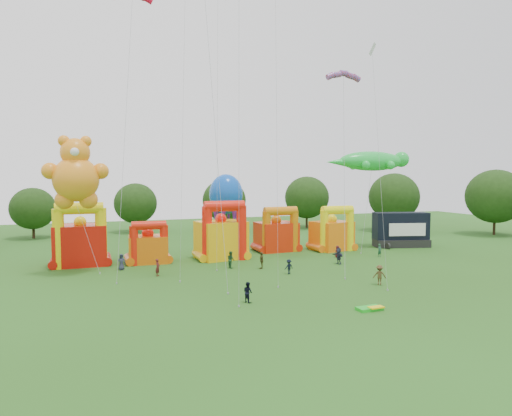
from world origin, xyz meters
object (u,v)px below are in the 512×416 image
object	(u,v)px
stage_trailer	(401,230)
octopus_kite	(227,203)
gecko_kite	(368,191)
spectator_4	(262,260)
teddy_bear_kite	(77,180)
bouncy_castle_2	(222,237)
spectator_0	(121,262)
bouncy_castle_0	(81,241)

from	to	relation	value
stage_trailer	octopus_kite	world-z (taller)	octopus_kite
gecko_kite	spectator_4	world-z (taller)	gecko_kite
teddy_bear_kite	octopus_kite	size ratio (longest dim) A/B	1.37
gecko_kite	octopus_kite	distance (m)	19.68
bouncy_castle_2	spectator_0	xyz separation A→B (m)	(-12.17, -2.85, -1.87)
stage_trailer	teddy_bear_kite	bearing A→B (deg)	-174.27
gecko_kite	octopus_kite	xyz separation A→B (m)	(-18.96, 5.06, -1.51)
bouncy_castle_0	bouncy_castle_2	xyz separation A→B (m)	(16.39, -1.54, -0.01)
bouncy_castle_0	spectator_4	world-z (taller)	bouncy_castle_0
bouncy_castle_2	teddy_bear_kite	world-z (taller)	teddy_bear_kite
bouncy_castle_0	stage_trailer	distance (m)	43.61
bouncy_castle_2	stage_trailer	distance (m)	27.22
octopus_kite	spectator_4	size ratio (longest dim) A/B	5.70
bouncy_castle_2	spectator_0	world-z (taller)	bouncy_castle_2
bouncy_castle_0	gecko_kite	size ratio (longest dim) A/B	0.53
bouncy_castle_0	spectator_0	xyz separation A→B (m)	(4.22, -4.39, -1.88)
stage_trailer	gecko_kite	distance (m)	8.47
octopus_kite	spectator_0	xyz separation A→B (m)	(-14.28, -7.86, -5.80)
bouncy_castle_2	spectator_4	distance (m)	8.01
teddy_bear_kite	spectator_0	distance (m)	9.94
stage_trailer	gecko_kite	size ratio (longest dim) A/B	0.59
gecko_kite	octopus_kite	world-z (taller)	gecko_kite
gecko_kite	spectator_0	world-z (taller)	gecko_kite
gecko_kite	stage_trailer	bearing A→B (deg)	7.20
stage_trailer	spectator_0	size ratio (longest dim) A/B	4.64
gecko_kite	spectator_4	size ratio (longest dim) A/B	7.44
bouncy_castle_2	octopus_kite	bearing A→B (deg)	67.14
teddy_bear_kite	gecko_kite	bearing A→B (deg)	5.49
spectator_0	spectator_4	distance (m)	15.39
spectator_4	stage_trailer	bearing A→B (deg)	134.44
octopus_kite	spectator_4	world-z (taller)	octopus_kite
bouncy_castle_0	octopus_kite	distance (m)	19.23
teddy_bear_kite	spectator_4	xyz separation A→B (m)	(19.00, -3.71, -8.88)
spectator_0	spectator_4	world-z (taller)	spectator_4
stage_trailer	spectator_0	bearing A→B (deg)	-174.82
bouncy_castle_0	teddy_bear_kite	size ratio (longest dim) A/B	0.50
stage_trailer	spectator_4	bearing A→B (deg)	-161.83
bouncy_castle_0	bouncy_castle_2	distance (m)	16.46
bouncy_castle_0	octopus_kite	xyz separation A→B (m)	(18.50, 3.46, 3.92)
stage_trailer	spectator_4	xyz separation A→B (m)	(-24.67, -8.09, -1.49)
octopus_kite	spectator_4	xyz separation A→B (m)	(0.43, -12.38, -5.75)
gecko_kite	spectator_4	xyz separation A→B (m)	(-18.52, -7.32, -7.27)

